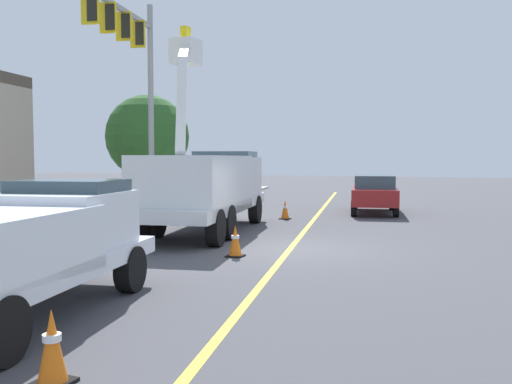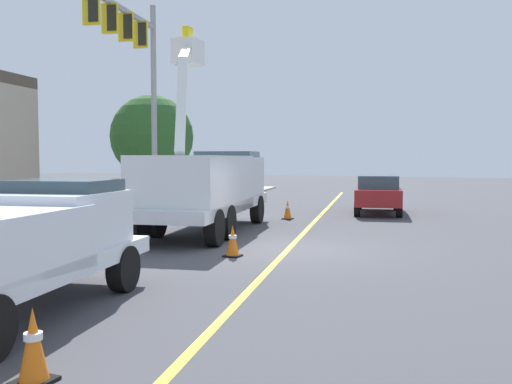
{
  "view_description": "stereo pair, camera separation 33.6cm",
  "coord_description": "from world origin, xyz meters",
  "px_view_note": "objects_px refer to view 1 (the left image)",
  "views": [
    {
      "loc": [
        -14.09,
        -4.73,
        2.44
      ],
      "look_at": [
        1.68,
        1.68,
        1.4
      ],
      "focal_mm": 38.93,
      "sensor_mm": 36.0,
      "label": 1
    },
    {
      "loc": [
        -13.96,
        -5.04,
        2.44
      ],
      "look_at": [
        1.68,
        1.68,
        1.4
      ],
      "focal_mm": 38.93,
      "sensor_mm": 36.0,
      "label": 2
    }
  ],
  "objects_px": {
    "passing_minivan": "(374,191)",
    "traffic_cone_leading": "(52,347)",
    "utility_bucket_truck": "(206,183)",
    "traffic_cone_mid_rear": "(285,210)",
    "service_pickup_truck": "(20,246)",
    "traffic_signal_mast": "(132,60)",
    "traffic_cone_mid_front": "(235,241)"
  },
  "relations": [
    {
      "from": "traffic_cone_leading",
      "to": "traffic_cone_mid_rear",
      "type": "height_order",
      "value": "traffic_cone_leading"
    },
    {
      "from": "passing_minivan",
      "to": "traffic_cone_mid_rear",
      "type": "distance_m",
      "value": 4.86
    },
    {
      "from": "service_pickup_truck",
      "to": "traffic_cone_mid_rear",
      "type": "distance_m",
      "value": 14.56
    },
    {
      "from": "traffic_signal_mast",
      "to": "traffic_cone_mid_rear",
      "type": "bearing_deg",
      "value": -52.9
    },
    {
      "from": "traffic_signal_mast",
      "to": "service_pickup_truck",
      "type": "bearing_deg",
      "value": -153.4
    },
    {
      "from": "traffic_cone_mid_rear",
      "to": "traffic_signal_mast",
      "type": "relative_size",
      "value": 0.09
    },
    {
      "from": "service_pickup_truck",
      "to": "traffic_cone_leading",
      "type": "xyz_separation_m",
      "value": [
        -1.79,
        -2.22,
        -0.71
      ]
    },
    {
      "from": "service_pickup_truck",
      "to": "traffic_cone_mid_front",
      "type": "bearing_deg",
      "value": -8.01
    },
    {
      "from": "service_pickup_truck",
      "to": "traffic_cone_mid_rear",
      "type": "height_order",
      "value": "service_pickup_truck"
    },
    {
      "from": "traffic_cone_leading",
      "to": "traffic_cone_mid_rear",
      "type": "xyz_separation_m",
      "value": [
        16.31,
        3.0,
        -0.03
      ]
    },
    {
      "from": "utility_bucket_truck",
      "to": "traffic_cone_mid_rear",
      "type": "relative_size",
      "value": 11.01
    },
    {
      "from": "passing_minivan",
      "to": "traffic_cone_mid_front",
      "type": "distance_m",
      "value": 12.44
    },
    {
      "from": "utility_bucket_truck",
      "to": "traffic_cone_mid_front",
      "type": "bearing_deg",
      "value": -144.13
    },
    {
      "from": "passing_minivan",
      "to": "traffic_signal_mast",
      "type": "height_order",
      "value": "traffic_signal_mast"
    },
    {
      "from": "utility_bucket_truck",
      "to": "traffic_signal_mast",
      "type": "bearing_deg",
      "value": 74.4
    },
    {
      "from": "traffic_cone_mid_front",
      "to": "traffic_signal_mast",
      "type": "height_order",
      "value": "traffic_signal_mast"
    },
    {
      "from": "service_pickup_truck",
      "to": "passing_minivan",
      "type": "relative_size",
      "value": 1.16
    },
    {
      "from": "traffic_cone_leading",
      "to": "traffic_cone_mid_front",
      "type": "xyz_separation_m",
      "value": [
        7.84,
        1.37,
        -0.02
      ]
    },
    {
      "from": "traffic_cone_mid_front",
      "to": "traffic_cone_mid_rear",
      "type": "height_order",
      "value": "traffic_cone_mid_front"
    },
    {
      "from": "traffic_cone_leading",
      "to": "traffic_cone_mid_front",
      "type": "height_order",
      "value": "traffic_cone_leading"
    },
    {
      "from": "utility_bucket_truck",
      "to": "passing_minivan",
      "type": "height_order",
      "value": "utility_bucket_truck"
    },
    {
      "from": "service_pickup_truck",
      "to": "traffic_signal_mast",
      "type": "height_order",
      "value": "traffic_signal_mast"
    },
    {
      "from": "utility_bucket_truck",
      "to": "traffic_signal_mast",
      "type": "distance_m",
      "value": 5.72
    },
    {
      "from": "passing_minivan",
      "to": "traffic_signal_mast",
      "type": "distance_m",
      "value": 11.76
    },
    {
      "from": "traffic_signal_mast",
      "to": "traffic_cone_leading",
      "type": "bearing_deg",
      "value": -148.84
    },
    {
      "from": "utility_bucket_truck",
      "to": "passing_minivan",
      "type": "distance_m",
      "value": 9.37
    },
    {
      "from": "traffic_cone_leading",
      "to": "traffic_signal_mast",
      "type": "height_order",
      "value": "traffic_signal_mast"
    },
    {
      "from": "traffic_cone_mid_rear",
      "to": "utility_bucket_truck",
      "type": "bearing_deg",
      "value": 165.0
    },
    {
      "from": "passing_minivan",
      "to": "traffic_cone_leading",
      "type": "relative_size",
      "value": 6.06
    },
    {
      "from": "traffic_cone_mid_front",
      "to": "traffic_cone_mid_rear",
      "type": "xyz_separation_m",
      "value": [
        8.47,
        1.63,
        -0.01
      ]
    },
    {
      "from": "traffic_cone_mid_front",
      "to": "traffic_cone_leading",
      "type": "bearing_deg",
      "value": -170.08
    },
    {
      "from": "traffic_cone_leading",
      "to": "service_pickup_truck",
      "type": "bearing_deg",
      "value": 51.13
    }
  ]
}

